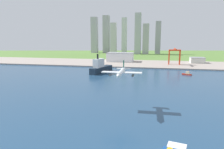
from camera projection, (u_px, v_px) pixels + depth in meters
name	position (u px, v px, depth m)	size (l,w,h in m)	color
ground_plane	(115.00, 79.00, 313.85)	(2400.00, 2400.00, 0.00)	#5A8239
water_bay	(106.00, 89.00, 256.01)	(840.00, 360.00, 0.15)	navy
industrial_pier	(129.00, 63.00, 496.77)	(840.00, 140.00, 2.50)	#A4978C
airplane_landing	(121.00, 72.00, 177.56)	(35.39, 37.72, 12.50)	white
cargo_ship	(101.00, 68.00, 370.53)	(29.70, 60.62, 34.43)	#192838
tugboat_small	(187.00, 74.00, 348.43)	(15.86, 10.54, 8.28)	#B22D1E
port_crane_red	(175.00, 53.00, 462.58)	(25.80, 38.52, 36.39)	red
warehouse_main	(120.00, 57.00, 526.65)	(66.03, 42.36, 22.34)	white
warehouse_annex	(197.00, 60.00, 497.30)	(32.82, 28.67, 13.32)	silver
distant_skyline	(120.00, 36.00, 813.02)	(278.02, 67.57, 152.92)	#A6A6B2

